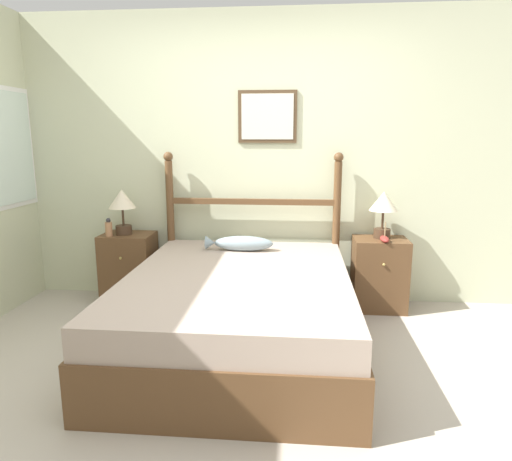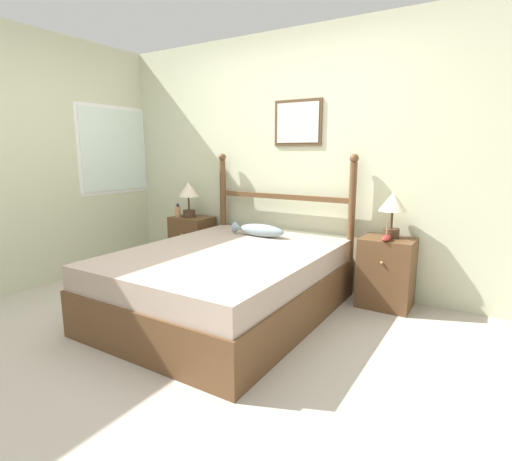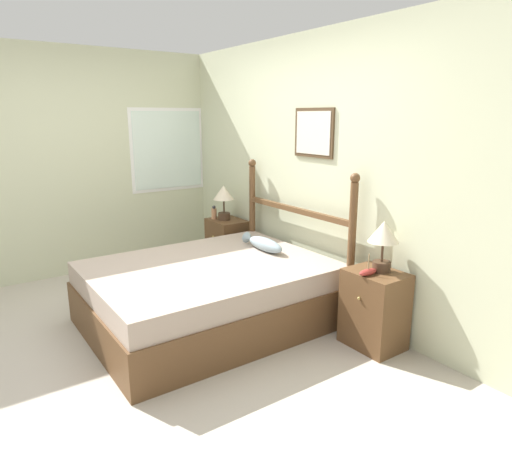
# 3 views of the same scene
# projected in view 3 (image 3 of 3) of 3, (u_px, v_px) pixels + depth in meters

# --- Properties ---
(ground_plane) EXTENTS (16.00, 16.00, 0.00)m
(ground_plane) POSITION_uv_depth(u_px,v_px,m) (146.00, 343.00, 3.73)
(ground_plane) COLOR #B7AD9E
(wall_back) EXTENTS (6.40, 0.08, 2.55)m
(wall_back) POSITION_uv_depth(u_px,v_px,m) (309.00, 172.00, 4.37)
(wall_back) COLOR beige
(wall_back) RESTS_ON ground_plane
(wall_left) EXTENTS (0.08, 6.40, 2.55)m
(wall_left) POSITION_uv_depth(u_px,v_px,m) (69.00, 164.00, 5.12)
(wall_left) COLOR beige
(wall_left) RESTS_ON ground_plane
(bed) EXTENTS (1.56, 2.02, 0.55)m
(bed) POSITION_uv_depth(u_px,v_px,m) (209.00, 294.00, 4.03)
(bed) COLOR brown
(bed) RESTS_ON ground_plane
(headboard) EXTENTS (1.57, 0.08, 1.35)m
(headboard) POSITION_uv_depth(u_px,v_px,m) (295.00, 227.00, 4.46)
(headboard) COLOR brown
(headboard) RESTS_ON ground_plane
(nightstand_left) EXTENTS (0.45, 0.38, 0.63)m
(nightstand_left) POSITION_uv_depth(u_px,v_px,m) (227.00, 245.00, 5.40)
(nightstand_left) COLOR brown
(nightstand_left) RESTS_ON ground_plane
(nightstand_right) EXTENTS (0.45, 0.38, 0.63)m
(nightstand_right) POSITION_uv_depth(u_px,v_px,m) (374.00, 309.00, 3.62)
(nightstand_right) COLOR brown
(nightstand_right) RESTS_ON ground_plane
(table_lamp_left) EXTENTS (0.24, 0.24, 0.40)m
(table_lamp_left) POSITION_uv_depth(u_px,v_px,m) (224.00, 196.00, 5.25)
(table_lamp_left) COLOR #422D1E
(table_lamp_left) RESTS_ON nightstand_left
(table_lamp_right) EXTENTS (0.24, 0.24, 0.40)m
(table_lamp_right) POSITION_uv_depth(u_px,v_px,m) (383.00, 237.00, 3.49)
(table_lamp_right) COLOR #422D1E
(table_lamp_right) RESTS_ON nightstand_right
(bottle) EXTENTS (0.06, 0.06, 0.16)m
(bottle) POSITION_uv_depth(u_px,v_px,m) (214.00, 213.00, 5.35)
(bottle) COLOR tan
(bottle) RESTS_ON nightstand_left
(model_boat) EXTENTS (0.07, 0.18, 0.17)m
(model_boat) POSITION_uv_depth(u_px,v_px,m) (368.00, 272.00, 3.47)
(model_boat) COLOR maroon
(model_boat) RESTS_ON nightstand_right
(fish_pillow) EXTENTS (0.56, 0.14, 0.12)m
(fish_pillow) POSITION_uv_depth(u_px,v_px,m) (264.00, 244.00, 4.36)
(fish_pillow) COLOR #8499A3
(fish_pillow) RESTS_ON bed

